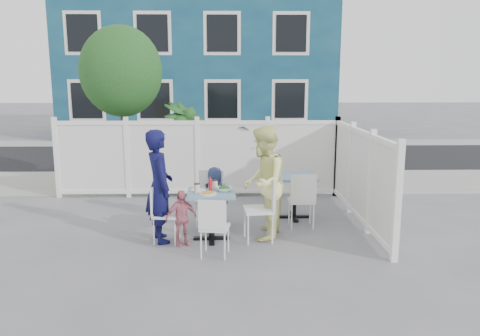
{
  "coord_description": "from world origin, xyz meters",
  "views": [
    {
      "loc": [
        0.77,
        -7.17,
        2.46
      ],
      "look_at": [
        0.93,
        0.13,
        1.05
      ],
      "focal_mm": 35.0,
      "sensor_mm": 36.0,
      "label": 1
    }
  ],
  "objects_px": {
    "utility_cabinet": "(78,156)",
    "woman": "(263,183)",
    "chair_back": "(210,194)",
    "toddler": "(181,218)",
    "boy": "(215,195)",
    "chair_near": "(214,223)",
    "man": "(159,186)",
    "main_table": "(211,203)",
    "chair_right": "(264,204)",
    "chair_left": "(161,209)",
    "spare_table": "(294,185)"
  },
  "relations": [
    {
      "from": "man",
      "to": "utility_cabinet",
      "type": "bearing_deg",
      "value": 10.08
    },
    {
      "from": "utility_cabinet",
      "to": "man",
      "type": "height_order",
      "value": "man"
    },
    {
      "from": "utility_cabinet",
      "to": "man",
      "type": "distance_m",
      "value": 5.02
    },
    {
      "from": "chair_right",
      "to": "man",
      "type": "xyz_separation_m",
      "value": [
        -1.58,
        0.02,
        0.28
      ]
    },
    {
      "from": "chair_near",
      "to": "boy",
      "type": "bearing_deg",
      "value": 100.29
    },
    {
      "from": "boy",
      "to": "man",
      "type": "bearing_deg",
      "value": 32.22
    },
    {
      "from": "man",
      "to": "boy",
      "type": "bearing_deg",
      "value": -64.72
    },
    {
      "from": "main_table",
      "to": "toddler",
      "type": "height_order",
      "value": "toddler"
    },
    {
      "from": "spare_table",
      "to": "man",
      "type": "bearing_deg",
      "value": -152.76
    },
    {
      "from": "utility_cabinet",
      "to": "man",
      "type": "relative_size",
      "value": 0.71
    },
    {
      "from": "utility_cabinet",
      "to": "chair_back",
      "type": "distance_m",
      "value": 4.83
    },
    {
      "from": "chair_left",
      "to": "chair_back",
      "type": "height_order",
      "value": "chair_back"
    },
    {
      "from": "main_table",
      "to": "woman",
      "type": "bearing_deg",
      "value": 5.21
    },
    {
      "from": "chair_back",
      "to": "chair_near",
      "type": "height_order",
      "value": "chair_back"
    },
    {
      "from": "chair_near",
      "to": "woman",
      "type": "distance_m",
      "value": 1.16
    },
    {
      "from": "woman",
      "to": "toddler",
      "type": "xyz_separation_m",
      "value": [
        -1.24,
        -0.29,
        -0.46
      ]
    },
    {
      "from": "boy",
      "to": "chair_near",
      "type": "bearing_deg",
      "value": 77.1
    },
    {
      "from": "toddler",
      "to": "chair_left",
      "type": "bearing_deg",
      "value": 124.64
    },
    {
      "from": "spare_table",
      "to": "man",
      "type": "height_order",
      "value": "man"
    },
    {
      "from": "man",
      "to": "chair_left",
      "type": "bearing_deg",
      "value": -167.01
    },
    {
      "from": "woman",
      "to": "boy",
      "type": "height_order",
      "value": "woman"
    },
    {
      "from": "chair_near",
      "to": "woman",
      "type": "xyz_separation_m",
      "value": [
        0.74,
        0.81,
        0.38
      ]
    },
    {
      "from": "chair_right",
      "to": "chair_back",
      "type": "height_order",
      "value": "chair_right"
    },
    {
      "from": "chair_near",
      "to": "man",
      "type": "relative_size",
      "value": 0.49
    },
    {
      "from": "chair_near",
      "to": "toddler",
      "type": "bearing_deg",
      "value": 143.44
    },
    {
      "from": "utility_cabinet",
      "to": "chair_back",
      "type": "bearing_deg",
      "value": -45.12
    },
    {
      "from": "spare_table",
      "to": "chair_right",
      "type": "relative_size",
      "value": 0.77
    },
    {
      "from": "toddler",
      "to": "utility_cabinet",
      "type": "bearing_deg",
      "value": 94.72
    },
    {
      "from": "chair_right",
      "to": "toddler",
      "type": "distance_m",
      "value": 1.27
    },
    {
      "from": "main_table",
      "to": "spare_table",
      "type": "bearing_deg",
      "value": 37.97
    },
    {
      "from": "chair_left",
      "to": "main_table",
      "type": "bearing_deg",
      "value": 99.49
    },
    {
      "from": "spare_table",
      "to": "man",
      "type": "distance_m",
      "value": 2.49
    },
    {
      "from": "utility_cabinet",
      "to": "toddler",
      "type": "height_order",
      "value": "utility_cabinet"
    },
    {
      "from": "woman",
      "to": "man",
      "type": "bearing_deg",
      "value": -73.87
    },
    {
      "from": "utility_cabinet",
      "to": "woman",
      "type": "height_order",
      "value": "woman"
    },
    {
      "from": "main_table",
      "to": "chair_left",
      "type": "height_order",
      "value": "chair_left"
    },
    {
      "from": "chair_left",
      "to": "chair_near",
      "type": "relative_size",
      "value": 1.02
    },
    {
      "from": "chair_back",
      "to": "woman",
      "type": "bearing_deg",
      "value": 150.34
    },
    {
      "from": "chair_back",
      "to": "chair_near",
      "type": "relative_size",
      "value": 1.09
    },
    {
      "from": "man",
      "to": "woman",
      "type": "bearing_deg",
      "value": -107.49
    },
    {
      "from": "utility_cabinet",
      "to": "chair_near",
      "type": "distance_m",
      "value": 6.06
    },
    {
      "from": "boy",
      "to": "spare_table",
      "type": "bearing_deg",
      "value": 177.66
    },
    {
      "from": "main_table",
      "to": "spare_table",
      "type": "height_order",
      "value": "spare_table"
    },
    {
      "from": "spare_table",
      "to": "chair_right",
      "type": "height_order",
      "value": "chair_right"
    },
    {
      "from": "toddler",
      "to": "man",
      "type": "bearing_deg",
      "value": 121.4
    },
    {
      "from": "woman",
      "to": "chair_left",
      "type": "bearing_deg",
      "value": -72.43
    },
    {
      "from": "chair_near",
      "to": "man",
      "type": "distance_m",
      "value": 1.16
    },
    {
      "from": "chair_back",
      "to": "boy",
      "type": "bearing_deg",
      "value": -129.16
    },
    {
      "from": "man",
      "to": "chair_back",
      "type": "bearing_deg",
      "value": -64.29
    },
    {
      "from": "main_table",
      "to": "chair_right",
      "type": "height_order",
      "value": "chair_right"
    }
  ]
}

